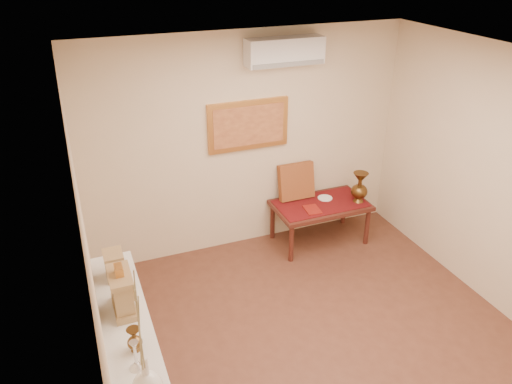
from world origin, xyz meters
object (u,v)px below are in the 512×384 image
display_ledge (134,373)px  low_table (320,208)px  brass_urn_tall (360,184)px  mantel_clock (122,291)px  white_vase (142,344)px  wooden_chest (115,265)px

display_ledge → low_table: display_ledge is taller
brass_urn_tall → mantel_clock: mantel_clock is taller
display_ledge → mantel_clock: mantel_clock is taller
low_table → brass_urn_tall: bearing=-15.1°
low_table → display_ledge: bearing=-144.9°
white_vase → low_table: bearing=45.2°
wooden_chest → low_table: 3.00m
wooden_chest → low_table: (2.66, 1.23, -0.62)m
brass_urn_tall → low_table: brass_urn_tall is taller
white_vase → mantel_clock: 1.03m
white_vase → display_ledge: white_vase is taller
white_vase → wooden_chest: size_ratio=4.18×
wooden_chest → mantel_clock: bearing=-89.2°
low_table → white_vase: bearing=-134.8°
mantel_clock → wooden_chest: 0.46m
white_vase → brass_urn_tall: size_ratio=2.11×
white_vase → low_table: white_vase is taller
display_ledge → wooden_chest: bearing=89.0°
white_vase → brass_urn_tall: white_vase is taller
display_ledge → wooden_chest: (0.01, 0.65, 0.61)m
display_ledge → wooden_chest: size_ratio=8.28×
display_ledge → mantel_clock: size_ratio=4.93×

